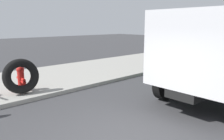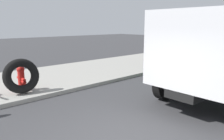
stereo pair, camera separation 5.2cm
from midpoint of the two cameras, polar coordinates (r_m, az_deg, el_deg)
name	(u,v)px [view 2 (the right image)]	position (r m, az deg, el deg)	size (l,w,h in m)	color
sidewalk_curb	(10,85)	(10.42, -24.50, -3.44)	(36.00, 5.00, 0.15)	#99968E
fire_hydrant	(21,78)	(8.92, -22.02, -1.80)	(0.28, 0.62, 0.95)	red
loose_tire	(21,76)	(8.53, -22.01, -1.46)	(1.25, 1.25, 0.30)	black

